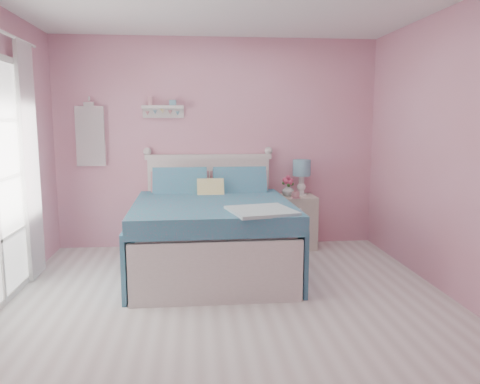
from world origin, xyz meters
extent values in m
plane|color=beige|center=(0.00, 0.00, 0.00)|extent=(4.50, 4.50, 0.00)
plane|color=#CD8292|center=(0.00, 2.25, 1.30)|extent=(4.00, 0.00, 4.00)
plane|color=#CD8292|center=(0.00, -2.25, 1.30)|extent=(4.00, 0.00, 4.00)
plane|color=#CD8292|center=(2.00, 0.00, 1.30)|extent=(0.00, 4.50, 4.50)
cube|color=silver|center=(-0.12, 1.21, 0.21)|extent=(1.50, 1.97, 0.42)
cube|color=silver|center=(-0.12, 1.21, 0.50)|extent=(1.44, 1.91, 0.16)
cube|color=silver|center=(-0.12, 2.19, 0.56)|extent=(1.51, 0.07, 1.11)
cube|color=silver|center=(-0.12, 2.19, 1.14)|extent=(1.57, 0.09, 0.06)
cube|color=silver|center=(-0.12, 0.24, 0.28)|extent=(1.51, 0.06, 0.56)
cube|color=teal|center=(-0.12, 1.06, 0.67)|extent=(1.62, 1.71, 0.18)
cube|color=#C68086|center=(-0.47, 1.87, 0.78)|extent=(0.68, 0.29, 0.43)
cube|color=#C68086|center=(0.23, 1.87, 0.78)|extent=(0.68, 0.29, 0.43)
cube|color=#CCBC59|center=(-0.12, 1.59, 0.78)|extent=(0.30, 0.22, 0.31)
cube|color=beige|center=(0.96, 2.01, 0.33)|extent=(0.46, 0.43, 0.66)
cube|color=silver|center=(0.96, 1.81, 0.53)|extent=(0.40, 0.02, 0.16)
sphere|color=white|center=(0.96, 1.78, 0.53)|extent=(0.03, 0.03, 0.03)
cylinder|color=white|center=(1.04, 2.06, 0.67)|extent=(0.14, 0.14, 0.02)
cylinder|color=white|center=(1.04, 2.06, 0.79)|extent=(0.07, 0.07, 0.24)
cylinder|color=#70A6BA|center=(1.04, 2.06, 1.00)|extent=(0.22, 0.22, 0.20)
imported|color=silver|center=(0.85, 2.00, 0.74)|extent=(0.19, 0.19, 0.16)
imported|color=#D08B93|center=(0.91, 1.84, 0.70)|extent=(0.12, 0.12, 0.08)
sphere|color=#C7446A|center=(0.85, 2.00, 0.89)|extent=(0.06, 0.06, 0.06)
sphere|color=#C7446A|center=(0.89, 2.02, 0.85)|extent=(0.06, 0.06, 0.06)
sphere|color=#C7446A|center=(0.81, 2.01, 0.86)|extent=(0.06, 0.06, 0.06)
sphere|color=#C7446A|center=(0.87, 1.97, 0.83)|extent=(0.06, 0.06, 0.06)
sphere|color=#C7446A|center=(0.82, 1.98, 0.84)|extent=(0.06, 0.06, 0.06)
cube|color=silver|center=(-0.67, 2.17, 1.75)|extent=(0.50, 0.14, 0.04)
cube|color=silver|center=(-0.67, 2.23, 1.68)|extent=(0.50, 0.03, 0.12)
cylinder|color=#D18C99|center=(-0.82, 2.17, 1.82)|extent=(0.06, 0.06, 0.10)
cube|color=#70A6BA|center=(-0.55, 2.17, 1.80)|extent=(0.08, 0.06, 0.07)
cube|color=white|center=(-1.55, 2.18, 1.40)|extent=(0.34, 0.03, 0.72)
cube|color=silver|center=(-1.97, 0.40, 0.03)|extent=(0.04, 1.32, 0.06)
cube|color=silver|center=(-1.97, 1.03, 1.05)|extent=(0.04, 0.06, 2.10)
cube|color=white|center=(-1.92, 1.14, 1.18)|extent=(0.04, 0.40, 2.32)
camera|label=1|loc=(-0.30, -3.65, 1.59)|focal=35.00mm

